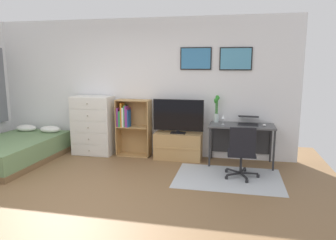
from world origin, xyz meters
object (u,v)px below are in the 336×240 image
object	(u,v)px
laptop	(248,121)
wine_glass	(223,117)
dresser	(93,125)
tv_stand	(178,146)
bamboo_vase	(217,107)
bookshelf	(131,124)
computer_mouse	(264,125)
television	(178,116)
desk	(241,131)
bed	(15,150)
office_chair	(242,151)

from	to	relation	value
laptop	wine_glass	bearing A→B (deg)	-160.80
dresser	tv_stand	world-z (taller)	dresser
laptop	tv_stand	bearing A→B (deg)	-176.19
wine_glass	tv_stand	bearing A→B (deg)	172.01
bamboo_vase	tv_stand	bearing A→B (deg)	-171.87
bookshelf	computer_mouse	size ratio (longest dim) A/B	10.86
dresser	computer_mouse	world-z (taller)	dresser
tv_stand	wine_glass	bearing A→B (deg)	-7.99
bookshelf	wine_glass	bearing A→B (deg)	-5.43
bookshelf	television	bearing A→B (deg)	-4.51
television	desk	size ratio (longest dim) A/B	0.83
bed	bamboo_vase	bearing A→B (deg)	14.74
computer_mouse	television	bearing A→B (deg)	176.91
bookshelf	laptop	xyz separation A→B (m)	(2.27, -0.05, 0.16)
bookshelf	laptop	bearing A→B (deg)	-1.18
tv_stand	television	xyz separation A→B (m)	(0.00, -0.02, 0.59)
bed	wine_glass	distance (m)	3.95
bookshelf	office_chair	size ratio (longest dim) A/B	1.31
desk	wine_glass	size ratio (longest dim) A/B	6.42
television	computer_mouse	distance (m)	1.57
computer_mouse	bamboo_vase	distance (m)	0.92
dresser	tv_stand	size ratio (longest dim) A/B	1.31
dresser	tv_stand	bearing A→B (deg)	0.49
tv_stand	wine_glass	distance (m)	1.05
office_chair	computer_mouse	bearing A→B (deg)	60.22
wine_glass	bamboo_vase	bearing A→B (deg)	121.80
bed	bamboo_vase	size ratio (longest dim) A/B	4.08
bamboo_vase	laptop	bearing A→B (deg)	-9.08
bookshelf	desk	world-z (taller)	bookshelf
bed	tv_stand	distance (m)	3.09
bed	desk	world-z (taller)	desk
tv_stand	television	world-z (taller)	television
bookshelf	bamboo_vase	size ratio (longest dim) A/B	2.24
laptop	dresser	bearing A→B (deg)	-176.11
office_chair	wine_glass	distance (m)	0.90
computer_mouse	bamboo_vase	world-z (taller)	bamboo_vase
dresser	wine_glass	xyz separation A→B (m)	(2.60, -0.10, 0.28)
dresser	tv_stand	distance (m)	1.79
bookshelf	desk	bearing A→B (deg)	-1.63
tv_stand	desk	size ratio (longest dim) A/B	0.78
dresser	laptop	xyz separation A→B (m)	(3.05, 0.02, 0.21)
laptop	wine_glass	size ratio (longest dim) A/B	2.31
bed	desk	size ratio (longest dim) A/B	1.78
bamboo_vase	wine_glass	bearing A→B (deg)	-58.20
bamboo_vase	dresser	bearing A→B (deg)	-177.30
bookshelf	computer_mouse	distance (m)	2.55
desk	television	bearing A→B (deg)	-179.23
laptop	computer_mouse	bearing A→B (deg)	-19.35
office_chair	computer_mouse	world-z (taller)	office_chair
laptop	wine_glass	distance (m)	0.47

